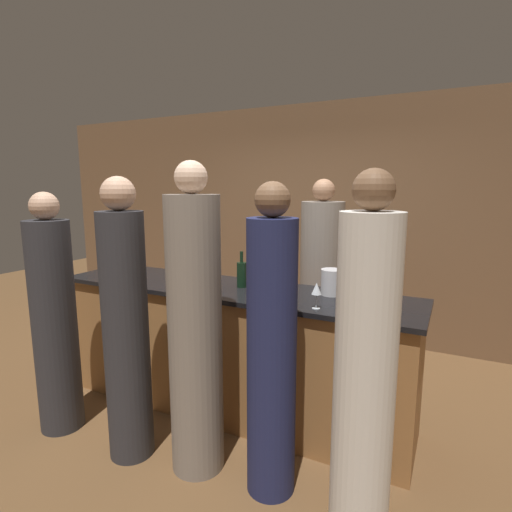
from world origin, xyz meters
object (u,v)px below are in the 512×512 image
(guest_0, at_px, (54,322))
(guest_1, at_px, (365,375))
(guest_3, at_px, (195,332))
(guest_4, at_px, (126,329))
(guest_2, at_px, (272,352))
(bartender, at_px, (321,289))
(ice_bucket, at_px, (332,282))
(wine_bottle_0, at_px, (242,274))

(guest_0, relative_size, guest_1, 0.94)
(guest_3, height_order, guest_4, guest_3)
(guest_2, bearing_deg, guest_1, -9.17)
(bartender, distance_m, guest_1, 1.79)
(bartender, xyz_separation_m, guest_3, (-0.32, -1.57, 0.05))
(bartender, xyz_separation_m, ice_bucket, (0.30, -0.72, 0.26))
(guest_2, bearing_deg, guest_3, -176.69)
(guest_0, bearing_deg, guest_4, 0.31)
(guest_3, xyz_separation_m, ice_bucket, (0.63, 0.84, 0.21))
(guest_3, height_order, ice_bucket, guest_3)
(guest_1, xyz_separation_m, guest_3, (-1.06, 0.06, 0.03))
(ice_bucket, bearing_deg, guest_1, -64.23)
(bartender, height_order, guest_4, bartender)
(bartender, bearing_deg, ice_bucket, 112.82)
(wine_bottle_0, bearing_deg, ice_bucket, 7.69)
(guest_0, height_order, guest_1, guest_1)
(guest_1, xyz_separation_m, wine_bottle_0, (-1.14, 0.81, 0.24))
(guest_3, xyz_separation_m, wine_bottle_0, (-0.08, 0.75, 0.22))
(guest_3, bearing_deg, wine_bottle_0, 95.83)
(guest_0, height_order, guest_3, guest_3)
(wine_bottle_0, height_order, ice_bucket, wine_bottle_0)
(bartender, height_order, guest_2, bartender)
(guest_1, distance_m, guest_2, 0.56)
(guest_4, height_order, wine_bottle_0, guest_4)
(guest_3, bearing_deg, guest_1, -3.17)
(bartender, bearing_deg, guest_4, 64.26)
(guest_0, distance_m, guest_3, 1.20)
(guest_0, bearing_deg, guest_1, 1.16)
(bartender, relative_size, wine_bottle_0, 6.59)
(guest_3, distance_m, guest_4, 0.49)
(guest_3, bearing_deg, guest_4, -168.21)
(guest_3, distance_m, wine_bottle_0, 0.78)
(bartender, bearing_deg, guest_3, 78.41)
(guest_4, relative_size, wine_bottle_0, 6.56)
(guest_0, xyz_separation_m, guest_3, (1.19, 0.10, 0.09))
(guest_1, height_order, ice_bucket, guest_1)
(guest_0, distance_m, wine_bottle_0, 1.43)
(wine_bottle_0, relative_size, ice_bucket, 1.51)
(guest_1, height_order, guest_2, guest_1)
(guest_1, relative_size, guest_3, 0.96)
(bartender, bearing_deg, guest_2, 97.11)
(guest_0, bearing_deg, ice_bucket, 27.59)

